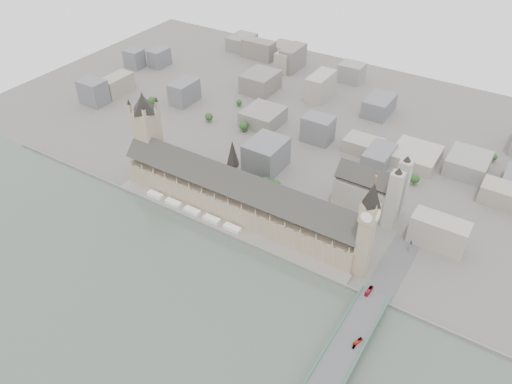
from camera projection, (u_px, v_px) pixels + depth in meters
The scene contains 17 objects.
ground at pixel (228, 224), 502.39m from camera, with size 900.00×900.00×0.00m, color #595651.
river_thames at pixel (109, 341), 391.56m from camera, with size 600.00×600.00×0.00m, color #445045.
embankment_wall at pixel (219, 231), 491.40m from camera, with size 600.00×1.50×3.00m, color slate.
river_terrace at pixel (224, 227), 496.74m from camera, with size 270.00×15.00×2.00m, color slate.
terrace_tents at pixel (192, 211), 512.15m from camera, with size 118.00×7.00×4.00m.
palace_of_westminster at pixel (239, 196), 501.80m from camera, with size 265.00×40.73×55.44m.
elizabeth_tower at pixel (368, 224), 414.11m from camera, with size 17.00×17.00×107.50m.
victoria_tower at pixel (147, 132), 537.80m from camera, with size 30.00×30.00×100.00m.
central_tower at pixel (233, 161), 488.83m from camera, with size 13.00×13.00×48.00m.
westminster_bridge at pixel (340, 360), 372.05m from camera, with size 25.00×325.00×10.25m, color #474749.
westminster_abbey at pixel (371, 191), 504.07m from camera, with size 68.00×36.00×64.00m.
city_skyline_inland at pixel (334, 109), 655.39m from camera, with size 720.00×360.00×38.00m, color gray, non-canonical shape.
park_trees at pixel (252, 184), 542.35m from camera, with size 110.00×30.00×15.00m, color #1C3F16, non-canonical shape.
red_bus_north at pixel (369, 291), 416.58m from camera, with size 2.81×12.02×3.35m, color #AF142B.
red_bus_south at pixel (358, 341), 377.27m from camera, with size 2.20×9.42×2.62m, color red.
car_silver at pixel (354, 346), 374.52m from camera, with size 1.61×4.63×1.52m, color gray.
car_approach at pixel (411, 243), 463.97m from camera, with size 1.97×4.84×1.41m, color gray.
Camera 1 is at (225.75, -306.08, 330.99)m, focal length 35.00 mm.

